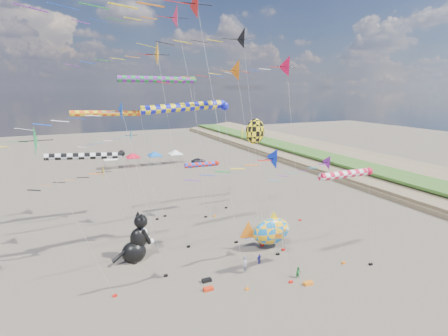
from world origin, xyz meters
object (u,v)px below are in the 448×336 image
at_px(child_blue, 259,259).
at_px(parked_car, 198,161).
at_px(fish_inflatable, 271,231).
at_px(child_green, 299,272).
at_px(cat_inflatable, 136,237).
at_px(person_adult, 245,265).

bearing_deg(child_blue, parked_car, 61.25).
distance_m(fish_inflatable, child_blue, 4.19).
xyz_separation_m(fish_inflatable, child_green, (-0.85, -6.45, -1.56)).
relative_size(fish_inflatable, parked_car, 1.79).
bearing_deg(cat_inflatable, child_blue, -42.99).
bearing_deg(cat_inflatable, person_adult, -52.81).
distance_m(person_adult, parked_car, 52.17).
bearing_deg(fish_inflatable, cat_inflatable, 166.51).
bearing_deg(parked_car, cat_inflatable, 144.58).
height_order(child_green, parked_car, parked_car).
relative_size(person_adult, parked_car, 0.53).
xyz_separation_m(fish_inflatable, person_adult, (-5.13, -3.61, -1.21)).
bearing_deg(cat_inflatable, child_green, -51.62).
distance_m(child_green, child_blue, 4.44).
xyz_separation_m(child_green, parked_car, (9.18, 53.25, 0.03)).
relative_size(cat_inflatable, parked_car, 1.50).
bearing_deg(parked_car, child_blue, 159.28).
bearing_deg(child_green, cat_inflatable, 137.35).
distance_m(cat_inflatable, person_adult, 11.69).
bearing_deg(parked_car, fish_inflatable, 162.05).
bearing_deg(person_adult, child_blue, -14.15).
bearing_deg(person_adult, cat_inflatable, 102.24).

